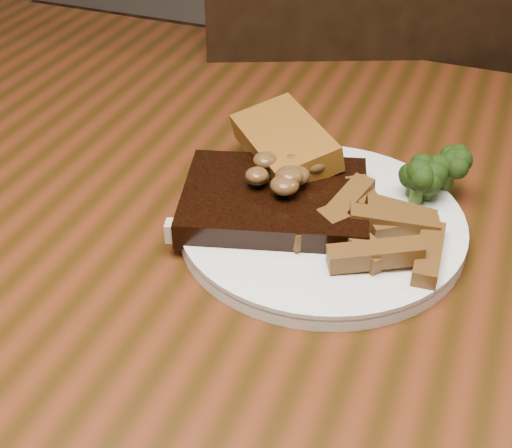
# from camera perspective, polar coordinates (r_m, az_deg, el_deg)

# --- Properties ---
(dining_table) EXTENTS (1.60, 0.90, 0.75)m
(dining_table) POSITION_cam_1_polar(r_m,az_deg,el_deg) (0.68, 0.22, -7.98)
(dining_table) COLOR #4F210F
(dining_table) RESTS_ON ground
(chair_far) EXTENTS (0.60, 0.60, 0.97)m
(chair_far) POSITION_cam_1_polar(r_m,az_deg,el_deg) (1.20, 7.81, 6.29)
(chair_far) COLOR black
(chair_far) RESTS_ON ground
(plate) EXTENTS (0.27, 0.27, 0.01)m
(plate) POSITION_cam_1_polar(r_m,az_deg,el_deg) (0.64, 5.26, -0.15)
(plate) COLOR white
(plate) RESTS_ON dining_table
(steak) EXTENTS (0.19, 0.16, 0.02)m
(steak) POSITION_cam_1_polar(r_m,az_deg,el_deg) (0.63, 1.51, 1.86)
(steak) COLOR black
(steak) RESTS_ON plate
(steak_bone) EXTENTS (0.14, 0.05, 0.02)m
(steak_bone) POSITION_cam_1_polar(r_m,az_deg,el_deg) (0.59, -0.34, -1.24)
(steak_bone) COLOR beige
(steak_bone) RESTS_ON plate
(mushroom_pile) EXTENTS (0.07, 0.07, 0.03)m
(mushroom_pile) POSITION_cam_1_polar(r_m,az_deg,el_deg) (0.63, 1.62, 4.26)
(mushroom_pile) COLOR brown
(mushroom_pile) RESTS_ON steak
(garlic_bread) EXTENTS (0.13, 0.13, 0.03)m
(garlic_bread) POSITION_cam_1_polar(r_m,az_deg,el_deg) (0.69, 2.27, 5.12)
(garlic_bread) COLOR #95611B
(garlic_bread) RESTS_ON plate
(potato_wedges) EXTENTS (0.10, 0.10, 0.02)m
(potato_wedges) POSITION_cam_1_polar(r_m,az_deg,el_deg) (0.61, 9.99, -0.55)
(potato_wedges) COLOR brown
(potato_wedges) RESTS_ON plate
(broccoli_cluster) EXTENTS (0.07, 0.07, 0.04)m
(broccoli_cluster) POSITION_cam_1_polar(r_m,az_deg,el_deg) (0.67, 13.14, 3.49)
(broccoli_cluster) COLOR #1F330B
(broccoli_cluster) RESTS_ON plate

